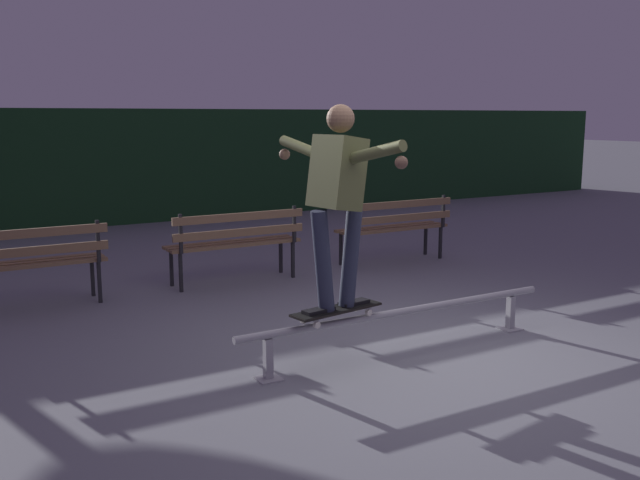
{
  "coord_description": "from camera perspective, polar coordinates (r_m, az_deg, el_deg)",
  "views": [
    {
      "loc": [
        -3.41,
        -4.24,
        1.93
      ],
      "look_at": [
        -0.32,
        1.04,
        0.85
      ],
      "focal_mm": 39.47,
      "sensor_mm": 36.0,
      "label": 1
    }
  ],
  "objects": [
    {
      "name": "skateboarder",
      "position": [
        5.29,
        1.43,
        4.09
      ],
      "size": [
        0.63,
        1.39,
        1.56
      ],
      "color": "black",
      "rests_on": "skateboard"
    },
    {
      "name": "park_bench_left_center",
      "position": [
        8.2,
        -6.83,
        0.16
      ],
      "size": [
        1.6,
        0.41,
        0.88
      ],
      "color": "black",
      "rests_on": "ground"
    },
    {
      "name": "ground_plane",
      "position": [
        5.77,
        8.09,
        -9.63
      ],
      "size": [
        90.0,
        90.0,
        0.0
      ],
      "primitive_type": "plane",
      "color": "slate"
    },
    {
      "name": "skateboard",
      "position": [
        5.47,
        1.36,
        -5.71
      ],
      "size": [
        0.8,
        0.32,
        0.09
      ],
      "color": "black",
      "rests_on": "grind_rail"
    },
    {
      "name": "hedge_backdrop",
      "position": [
        13.62,
        -15.88,
        5.86
      ],
      "size": [
        24.0,
        1.2,
        2.06
      ],
      "primitive_type": "cube",
      "color": "#193D1E",
      "rests_on": "ground"
    },
    {
      "name": "park_bench_right_center",
      "position": [
        9.34,
        6.17,
        1.38
      ],
      "size": [
        1.6,
        0.41,
        0.88
      ],
      "color": "black",
      "rests_on": "ground"
    },
    {
      "name": "park_bench_leftmost",
      "position": [
        7.6,
        -22.88,
        -1.35
      ],
      "size": [
        1.6,
        0.41,
        0.88
      ],
      "color": "black",
      "rests_on": "ground"
    },
    {
      "name": "grind_rail",
      "position": [
        5.86,
        6.7,
        -6.26
      ],
      "size": [
        3.01,
        0.18,
        0.37
      ],
      "color": "#9E9EA3",
      "rests_on": "ground"
    }
  ]
}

